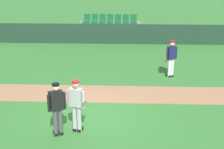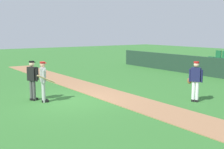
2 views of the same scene
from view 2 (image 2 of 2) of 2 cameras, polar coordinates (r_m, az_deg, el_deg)
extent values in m
plane|color=#33702D|center=(13.09, -8.42, -5.11)|extent=(80.00, 80.00, 0.00)
cube|color=#9E704C|center=(14.16, -0.45, -3.92)|extent=(28.00, 1.81, 0.03)
cube|color=#1E3828|center=(20.26, 20.45, 1.13)|extent=(20.00, 0.16, 1.31)
cube|color=#196033|center=(21.96, 18.32, 2.01)|extent=(0.44, 0.40, 0.08)
cube|color=#196033|center=(22.11, 18.69, 2.69)|extent=(0.44, 0.08, 0.50)
cube|color=#196033|center=(21.63, 19.48, 1.87)|extent=(0.44, 0.40, 0.08)
cube|color=#196033|center=(21.79, 19.85, 2.55)|extent=(0.44, 0.08, 0.50)
cube|color=#196033|center=(21.32, 20.68, 1.72)|extent=(0.44, 0.40, 0.08)
cube|color=#196033|center=(21.47, 21.05, 2.41)|extent=(0.44, 0.08, 0.50)
cube|color=#196033|center=(22.60, 19.67, 3.14)|extent=(0.44, 0.40, 0.08)
cube|color=#196033|center=(22.76, 20.02, 3.79)|extent=(0.44, 0.08, 0.50)
cube|color=#196033|center=(22.29, 20.81, 3.01)|extent=(0.44, 0.40, 0.08)
cylinder|color=#B2B2B2|center=(13.07, -13.23, -3.25)|extent=(0.14, 0.14, 0.90)
cylinder|color=#B2B2B2|center=(12.91, -13.15, -3.39)|extent=(0.14, 0.14, 0.90)
cube|color=black|center=(13.16, -12.91, -4.94)|extent=(0.18, 0.28, 0.10)
cube|color=black|center=(13.00, -12.83, -5.10)|extent=(0.18, 0.28, 0.10)
cube|color=#B2B2B2|center=(12.86, -13.30, -0.04)|extent=(0.44, 0.32, 0.60)
cylinder|color=#B2B2B2|center=(13.11, -13.42, -0.11)|extent=(0.09, 0.09, 0.55)
cylinder|color=#B2B2B2|center=(12.62, -13.17, -0.43)|extent=(0.09, 0.09, 0.55)
sphere|color=tan|center=(12.81, -13.37, 1.86)|extent=(0.22, 0.22, 0.22)
cylinder|color=#B21919|center=(12.80, -13.38, 2.30)|extent=(0.23, 0.23, 0.06)
cube|color=#B21919|center=(12.81, -12.94, 2.19)|extent=(0.21, 0.16, 0.02)
cylinder|color=tan|center=(12.65, -12.70, -0.85)|extent=(0.09, 0.80, 0.41)
cylinder|color=#4C4C4C|center=(13.47, -15.42, -2.98)|extent=(0.14, 0.14, 0.90)
cylinder|color=#4C4C4C|center=(13.36, -14.92, -3.06)|extent=(0.14, 0.14, 0.90)
cube|color=black|center=(13.59, -15.18, -4.60)|extent=(0.23, 0.29, 0.10)
cube|color=black|center=(13.49, -14.68, -4.68)|extent=(0.23, 0.29, 0.10)
cube|color=black|center=(13.29, -15.29, 0.15)|extent=(0.46, 0.38, 0.60)
cylinder|color=black|center=(13.47, -16.06, 0.01)|extent=(0.09, 0.09, 0.55)
cylinder|color=black|center=(13.13, -14.49, -0.14)|extent=(0.09, 0.09, 0.55)
sphere|color=beige|center=(13.24, -15.36, 1.99)|extent=(0.22, 0.22, 0.22)
cylinder|color=black|center=(13.23, -15.38, 2.42)|extent=(0.23, 0.23, 0.06)
cube|color=black|center=(13.30, -15.08, 2.34)|extent=(0.21, 0.19, 0.02)
cube|color=black|center=(13.38, -14.91, 0.22)|extent=(0.43, 0.27, 0.56)
cylinder|color=white|center=(13.23, 15.53, -3.19)|extent=(0.14, 0.14, 0.90)
cylinder|color=white|center=(13.20, 16.21, -3.25)|extent=(0.14, 0.14, 0.90)
cube|color=black|center=(13.37, 15.52, -4.82)|extent=(0.23, 0.29, 0.10)
cube|color=black|center=(13.34, 16.20, -4.88)|extent=(0.23, 0.29, 0.10)
cube|color=#191E47|center=(13.09, 16.01, 0.00)|extent=(0.46, 0.38, 0.60)
cylinder|color=#191E47|center=(13.15, 14.93, -0.14)|extent=(0.09, 0.09, 0.55)
cylinder|color=#191E47|center=(13.05, 17.07, -0.29)|extent=(0.09, 0.09, 0.55)
sphere|color=beige|center=(13.03, 16.08, 1.87)|extent=(0.22, 0.22, 0.22)
cylinder|color=#B21919|center=(13.02, 16.10, 2.31)|extent=(0.23, 0.23, 0.06)
cube|color=#B21919|center=(13.12, 16.19, 2.22)|extent=(0.21, 0.19, 0.02)
ellipsoid|color=brown|center=(13.24, 14.86, -1.18)|extent=(0.23, 0.20, 0.28)
camera|label=1|loc=(11.65, -61.97, 15.26)|focal=53.09mm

